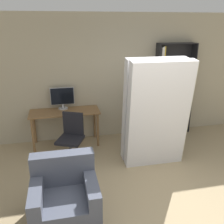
# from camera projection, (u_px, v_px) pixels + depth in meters

# --- Properties ---
(wall_back) EXTENTS (8.00, 0.06, 2.70)m
(wall_back) POSITION_uv_depth(u_px,v_px,m) (120.00, 77.00, 5.51)
(wall_back) COLOR tan
(wall_back) RESTS_ON ground
(desk) EXTENTS (1.43, 0.56, 0.76)m
(desk) POSITION_uv_depth(u_px,v_px,m) (65.00, 116.00, 5.21)
(desk) COLOR brown
(desk) RESTS_ON ground
(monitor) EXTENTS (0.50, 0.20, 0.47)m
(monitor) POSITION_uv_depth(u_px,v_px,m) (62.00, 97.00, 5.23)
(monitor) COLOR #B7B7BC
(monitor) RESTS_ON desk
(office_chair) EXTENTS (0.58, 0.58, 0.92)m
(office_chair) POSITION_uv_depth(u_px,v_px,m) (71.00, 142.00, 4.69)
(office_chair) COLOR #4C4C51
(office_chair) RESTS_ON ground
(bookshelf) EXTENTS (0.86, 0.27, 2.08)m
(bookshelf) POSITION_uv_depth(u_px,v_px,m) (168.00, 92.00, 5.74)
(bookshelf) COLOR black
(bookshelf) RESTS_ON ground
(mattress_near) EXTENTS (1.09, 0.41, 1.95)m
(mattress_near) POSITION_uv_depth(u_px,v_px,m) (158.00, 116.00, 4.31)
(mattress_near) COLOR silver
(mattress_near) RESTS_ON ground
(mattress_far) EXTENTS (1.09, 0.40, 1.95)m
(mattress_far) POSITION_uv_depth(u_px,v_px,m) (153.00, 111.00, 4.56)
(mattress_far) COLOR silver
(mattress_far) RESTS_ON ground
(armchair) EXTENTS (0.85, 0.80, 0.85)m
(armchair) POSITION_uv_depth(u_px,v_px,m) (65.00, 198.00, 3.29)
(armchair) COLOR #474C5B
(armchair) RESTS_ON ground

